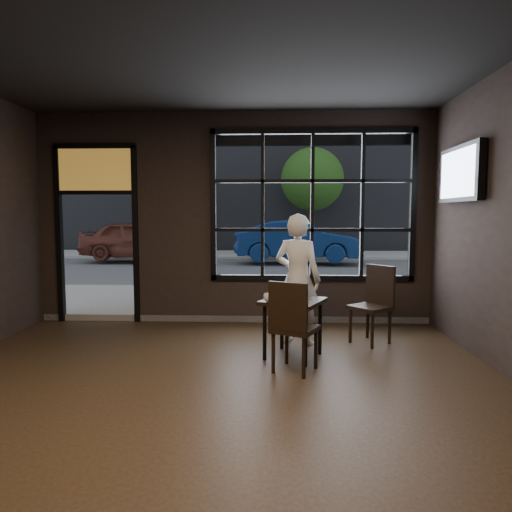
{
  "coord_description": "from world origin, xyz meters",
  "views": [
    {
      "loc": [
        0.61,
        -3.44,
        1.66
      ],
      "look_at": [
        0.4,
        2.2,
        1.15
      ],
      "focal_mm": 32.0,
      "sensor_mm": 36.0,
      "label": 1
    }
  ],
  "objects_px": {
    "cafe_table": "(293,328)",
    "man": "(298,279)",
    "chair_near": "(295,326)",
    "navy_car": "(299,241)"
  },
  "relations": [
    {
      "from": "cafe_table",
      "to": "man",
      "type": "relative_size",
      "value": 0.41
    },
    {
      "from": "chair_near",
      "to": "navy_car",
      "type": "distance_m",
      "value": 10.64
    },
    {
      "from": "cafe_table",
      "to": "chair_near",
      "type": "bearing_deg",
      "value": -65.38
    },
    {
      "from": "cafe_table",
      "to": "navy_car",
      "type": "relative_size",
      "value": 0.16
    },
    {
      "from": "chair_near",
      "to": "man",
      "type": "xyz_separation_m",
      "value": [
        0.08,
        1.07,
        0.35
      ]
    },
    {
      "from": "chair_near",
      "to": "navy_car",
      "type": "height_order",
      "value": "navy_car"
    },
    {
      "from": "cafe_table",
      "to": "navy_car",
      "type": "xyz_separation_m",
      "value": [
        0.62,
        10.15,
        0.44
      ]
    },
    {
      "from": "cafe_table",
      "to": "man",
      "type": "xyz_separation_m",
      "value": [
        0.08,
        0.59,
        0.49
      ]
    },
    {
      "from": "cafe_table",
      "to": "man",
      "type": "distance_m",
      "value": 0.78
    },
    {
      "from": "cafe_table",
      "to": "chair_near",
      "type": "relative_size",
      "value": 0.7
    }
  ]
}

